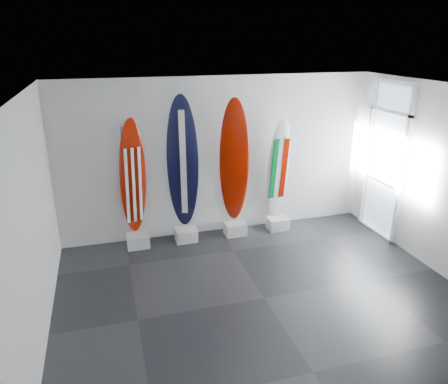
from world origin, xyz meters
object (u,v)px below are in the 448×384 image
object	(u,v)px
surfboard_usa	(133,178)
surfboard_swiss	(234,162)
surfboard_navy	(183,164)
surfboard_italy	(278,169)

from	to	relation	value
surfboard_usa	surfboard_swiss	xyz separation A→B (m)	(1.87, 0.00, 0.14)
surfboard_navy	surfboard_usa	bearing A→B (deg)	-167.30
surfboard_navy	surfboard_italy	distance (m)	1.88
surfboard_navy	surfboard_swiss	world-z (taller)	surfboard_navy
surfboard_usa	surfboard_italy	distance (m)	2.76
surfboard_usa	surfboard_swiss	bearing A→B (deg)	-15.83
surfboard_navy	surfboard_swiss	distance (m)	0.97
surfboard_italy	surfboard_navy	bearing A→B (deg)	176.51
surfboard_swiss	surfboard_usa	bearing A→B (deg)	-161.44
surfboard_swiss	surfboard_navy	bearing A→B (deg)	-161.44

